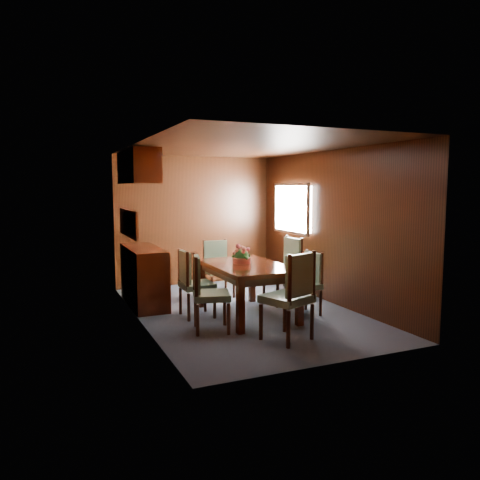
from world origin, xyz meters
name	(u,v)px	position (x,y,z in m)	size (l,w,h in m)	color
ground	(243,312)	(0.00, 0.00, 0.00)	(4.50, 4.50, 0.00)	#39404E
room_shell	(228,200)	(-0.10, 0.33, 1.63)	(3.06, 4.52, 2.41)	black
sideboard	(144,276)	(-1.25, 1.00, 0.45)	(0.48, 1.40, 0.90)	#381107
dining_table	(247,272)	(-0.04, -0.21, 0.64)	(1.01, 1.59, 0.74)	#381107
chair_left_near	(206,289)	(-0.82, -0.66, 0.55)	(0.55, 0.56, 0.98)	black
chair_left_far	(192,280)	(-0.77, 0.03, 0.53)	(0.44, 0.46, 0.96)	black
chair_right_near	(307,279)	(0.80, -0.46, 0.50)	(0.43, 0.45, 0.91)	black
chair_right_far	(286,266)	(0.85, 0.24, 0.58)	(0.50, 0.52, 1.05)	black
chair_head	(292,292)	(-0.01, -1.45, 0.60)	(0.66, 0.64, 1.08)	black
chair_foot	(217,265)	(0.02, 1.12, 0.52)	(0.45, 0.43, 0.95)	black
flower_centerpiece	(242,254)	(-0.07, -0.09, 0.88)	(0.29, 0.29, 0.29)	#B84C38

